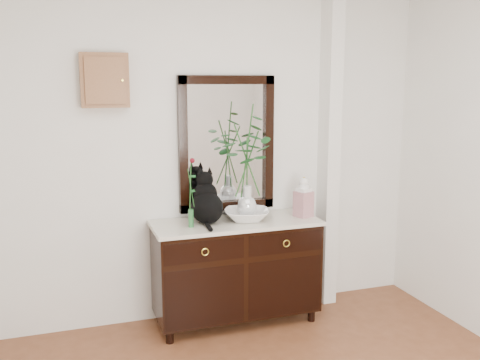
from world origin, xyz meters
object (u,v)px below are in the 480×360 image
object	(u,v)px
cat	(207,197)
lotus_bowl	(247,215)
ginger_jar	(304,197)
sideboard	(236,266)

from	to	relation	value
cat	lotus_bowl	xyz separation A→B (m)	(0.32, -0.03, -0.16)
cat	ginger_jar	size ratio (longest dim) A/B	1.22
sideboard	ginger_jar	distance (m)	0.79
cat	lotus_bowl	size ratio (longest dim) A/B	1.14
cat	ginger_jar	xyz separation A→B (m)	(0.80, -0.06, -0.04)
cat	lotus_bowl	distance (m)	0.36
lotus_bowl	ginger_jar	distance (m)	0.50
sideboard	lotus_bowl	size ratio (longest dim) A/B	3.71
sideboard	cat	xyz separation A→B (m)	(-0.23, 0.03, 0.58)
cat	lotus_bowl	bearing A→B (deg)	-1.21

